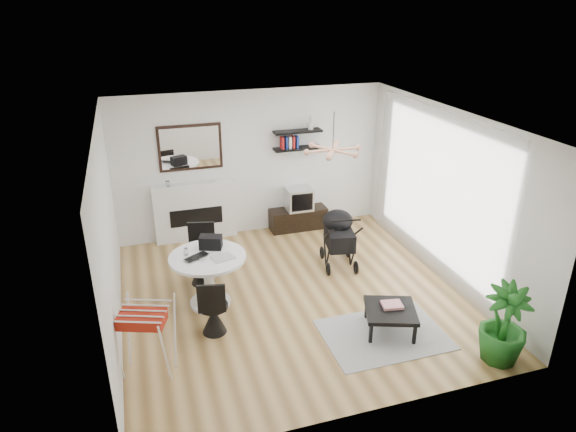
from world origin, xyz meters
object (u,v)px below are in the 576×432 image
object	(u,v)px
fireplace	(195,205)
drying_rack	(146,340)
stroller	(339,240)
coffee_table	(391,311)
crt_tv	(299,199)
dining_table	(209,273)
tv_console	(298,219)
potted_plant	(504,324)

from	to	relation	value
fireplace	drying_rack	world-z (taller)	fireplace
drying_rack	stroller	xyz separation A→B (m)	(3.23, 1.88, -0.04)
stroller	coffee_table	world-z (taller)	stroller
crt_tv	drying_rack	xyz separation A→B (m)	(-3.04, -3.43, -0.15)
drying_rack	dining_table	bearing A→B (deg)	73.74
crt_tv	stroller	world-z (taller)	stroller
stroller	fireplace	bearing A→B (deg)	152.87
drying_rack	coffee_table	size ratio (longest dim) A/B	1.08
fireplace	tv_console	distance (m)	2.01
fireplace	coffee_table	bearing A→B (deg)	-60.37
tv_console	crt_tv	size ratio (longest dim) A/B	2.25
dining_table	drying_rack	world-z (taller)	drying_rack
stroller	coffee_table	distance (m)	1.99
tv_console	dining_table	world-z (taller)	dining_table
crt_tv	dining_table	bearing A→B (deg)	-134.16
fireplace	dining_table	size ratio (longest dim) A/B	1.96
fireplace	potted_plant	distance (m)	5.56
fireplace	potted_plant	world-z (taller)	fireplace
tv_console	dining_table	distance (m)	3.02
coffee_table	dining_table	bearing A→B (deg)	148.08
drying_rack	potted_plant	world-z (taller)	potted_plant
potted_plant	tv_console	bearing A→B (deg)	104.50
drying_rack	potted_plant	xyz separation A→B (m)	(4.19, -1.04, 0.04)
coffee_table	potted_plant	xyz separation A→B (m)	(1.03, -0.94, 0.21)
stroller	tv_console	bearing A→B (deg)	108.06
tv_console	crt_tv	world-z (taller)	crt_tv
tv_console	drying_rack	bearing A→B (deg)	-131.41
fireplace	crt_tv	distance (m)	1.96
crt_tv	potted_plant	size ratio (longest dim) A/B	0.47
tv_console	potted_plant	xyz separation A→B (m)	(1.16, -4.48, 0.31)
fireplace	tv_console	size ratio (longest dim) A/B	1.96
fireplace	crt_tv	world-z (taller)	fireplace
drying_rack	crt_tv	bearing A→B (deg)	68.72
coffee_table	potted_plant	size ratio (longest dim) A/B	0.81
tv_console	potted_plant	size ratio (longest dim) A/B	1.06
dining_table	drying_rack	xyz separation A→B (m)	(-0.95, -1.28, -0.05)
drying_rack	potted_plant	size ratio (longest dim) A/B	0.87
fireplace	dining_table	world-z (taller)	fireplace
crt_tv	stroller	xyz separation A→B (m)	(0.19, -1.55, -0.18)
crt_tv	potted_plant	xyz separation A→B (m)	(1.15, -4.47, -0.11)
dining_table	potted_plant	xyz separation A→B (m)	(3.24, -2.32, -0.01)
fireplace	tv_console	xyz separation A→B (m)	(1.95, -0.13, -0.48)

